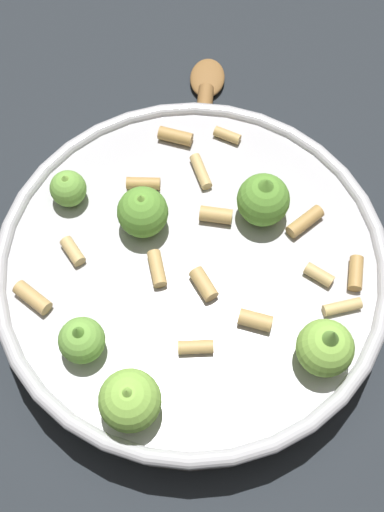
% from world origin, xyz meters
% --- Properties ---
extents(ground_plane, '(2.40, 2.40, 0.00)m').
position_xyz_m(ground_plane, '(0.00, 0.00, 0.00)').
color(ground_plane, '#23282D').
extents(cooking_pan, '(0.33, 0.33, 0.11)m').
position_xyz_m(cooking_pan, '(-0.00, -0.00, 0.03)').
color(cooking_pan, '#B7B7BC').
rests_on(cooking_pan, ground).
extents(wooden_spoon, '(0.20, 0.13, 0.02)m').
position_xyz_m(wooden_spoon, '(0.14, 0.09, 0.01)').
color(wooden_spoon, olive).
rests_on(wooden_spoon, ground).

